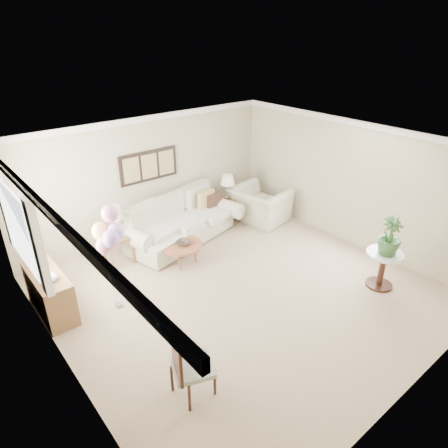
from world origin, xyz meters
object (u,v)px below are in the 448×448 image
at_px(sofa, 180,224).
at_px(armchair, 259,205).
at_px(accent_chair, 187,365).
at_px(coffee_table, 181,246).
at_px(balloon_cluster, 108,233).

height_order(sofa, armchair, sofa).
bearing_deg(accent_chair, armchair, 36.34).
bearing_deg(sofa, coffee_table, -122.40).
xyz_separation_m(armchair, balloon_cluster, (-4.11, -0.91, 1.01)).
distance_m(coffee_table, accent_chair, 3.19).
relative_size(sofa, armchair, 2.31).
xyz_separation_m(coffee_table, balloon_cluster, (-1.61, -0.50, 1.03)).
relative_size(sofa, accent_chair, 2.88).
distance_m(coffee_table, armchair, 2.54).
bearing_deg(armchair, balloon_cluster, 93.97).
distance_m(sofa, coffee_table, 0.95).
bearing_deg(sofa, accent_chair, -122.46).
xyz_separation_m(sofa, accent_chair, (-2.22, -3.49, 0.13)).
height_order(armchair, accent_chair, accent_chair).
xyz_separation_m(accent_chair, balloon_cluster, (0.11, 2.20, 0.89)).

